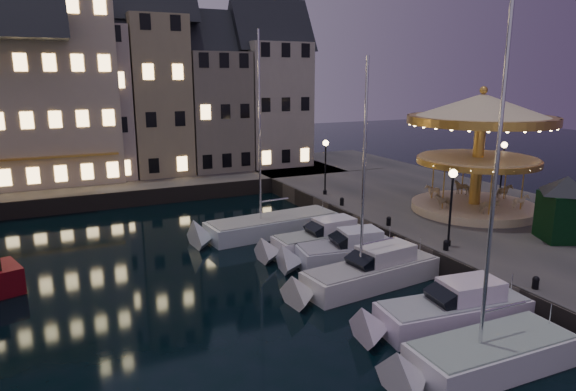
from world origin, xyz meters
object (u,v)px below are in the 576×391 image
bollard_d (342,201)px  ticket_kiosk (566,197)px  carousel (480,130)px  streetlamp_b (452,196)px  bollard_b (446,245)px  streetlamp_c (325,159)px  bollard_a (536,282)px  motorboat_a (479,358)px  motorboat_b (445,314)px  motorboat_c (365,274)px  motorboat_f (265,227)px  bollard_c (389,221)px  streetlamp_d (503,162)px  motorboat_d (341,254)px  motorboat_e (317,242)px

bollard_d → ticket_kiosk: bearing=-59.6°
bollard_d → carousel: carousel is taller
streetlamp_b → bollard_b: size_ratio=7.32×
streetlamp_c → bollard_a: (-0.60, -19.50, -2.41)m
motorboat_a → motorboat_b: size_ratio=1.60×
motorboat_b → motorboat_c: size_ratio=0.68×
bollard_d → motorboat_b: size_ratio=0.08×
motorboat_f → ticket_kiosk: bearing=-41.8°
streetlamp_b → ticket_kiosk: bearing=-16.4°
streetlamp_c → bollard_d: size_ratio=7.32×
motorboat_f → bollard_c: bearing=-41.0°
carousel → streetlamp_d: bearing=24.5°
bollard_d → motorboat_c: size_ratio=0.05×
bollard_d → motorboat_b: motorboat_b is taller
streetlamp_d → carousel: carousel is taller
bollard_c → motorboat_d: bearing=-159.6°
motorboat_c → motorboat_e: 5.52m
bollard_c → ticket_kiosk: 9.69m
bollard_b → motorboat_b: (-4.17, -4.67, -0.96)m
streetlamp_b → bollard_d: size_ratio=7.32×
motorboat_e → bollard_b: bearing=-52.0°
streetlamp_d → bollard_d: bearing=165.9°
streetlamp_d → motorboat_b: streetlamp_d is taller
motorboat_e → motorboat_b: bearing=-88.2°
bollard_c → ticket_kiosk: size_ratio=0.14×
streetlamp_c → bollard_d: streetlamp_c is taller
bollard_d → motorboat_e: (-4.50, -4.73, -0.96)m
bollard_d → streetlamp_c: bearing=80.3°
streetlamp_c → motorboat_a: bearing=-105.3°
motorboat_a → motorboat_f: size_ratio=0.92×
motorboat_b → motorboat_e: 10.45m
motorboat_a → motorboat_e: bearing=86.4°
streetlamp_c → bollard_c: (-0.60, -9.00, -2.41)m
motorboat_d → motorboat_f: motorboat_f is taller
motorboat_b → motorboat_f: 15.00m
motorboat_b → ticket_kiosk: (11.14, 3.30, 3.10)m
motorboat_d → ticket_kiosk: size_ratio=1.65×
streetlamp_b → bollard_b: streetlamp_b is taller
motorboat_d → motorboat_e: size_ratio=0.95×
streetlamp_c → streetlamp_d: same height
streetlamp_c → bollard_c: streetlamp_c is taller
streetlamp_d → motorboat_e: (-16.40, -1.73, -3.38)m
motorboat_e → ticket_kiosk: bearing=-31.9°
motorboat_a → motorboat_d: size_ratio=1.79×
bollard_d → motorboat_a: size_ratio=0.05×
streetlamp_b → bollard_b: (-0.60, -0.50, -2.41)m
streetlamp_c → motorboat_c: (-5.40, -13.75, -3.34)m
streetlamp_c → carousel: (6.64, -8.62, 2.71)m
carousel → motorboat_b: bearing=-138.6°
streetlamp_c → motorboat_c: 15.14m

